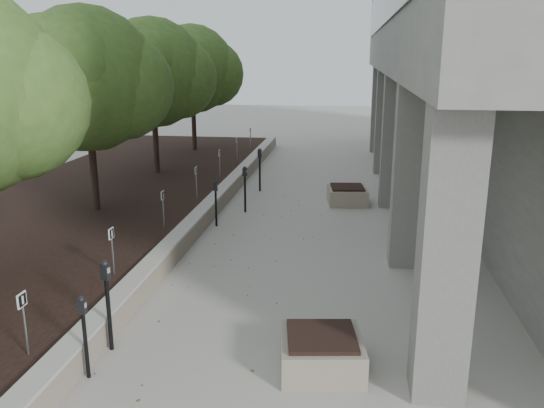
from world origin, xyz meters
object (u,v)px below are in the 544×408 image
Objects in this scene: parking_meter_2 at (85,338)px; crabapple_tree_5 at (193,88)px; parking_meter_5 at (260,170)px; planter_back at (347,195)px; parking_meter_1 at (108,306)px; planter_front at (321,352)px; parking_meter_3 at (216,204)px; crabapple_tree_4 at (153,96)px; crabapple_tree_3 at (89,110)px; parking_meter_4 at (245,189)px.

crabapple_tree_5 is at bearing 105.43° from parking_meter_2.
planter_back is (2.98, -1.24, -0.46)m from parking_meter_5.
parking_meter_1 is 1.26× the size of planter_front.
parking_meter_3 is 1.05× the size of planter_front.
crabapple_tree_4 reaches higher than planter_front.
crabapple_tree_5 is 4.24× the size of parking_meter_2.
parking_meter_3 is (0.11, 6.65, -0.13)m from parking_meter_1.
parking_meter_1 is 1.18× the size of parking_meter_2.
parking_meter_1 is (3.25, -11.53, -2.36)m from crabapple_tree_4.
crabapple_tree_5 is at bearing 119.08° from parking_meter_1.
crabapple_tree_4 is 4.62m from parking_meter_5.
crabapple_tree_3 reaches higher than parking_meter_4.
crabapple_tree_3 is 3.59× the size of parking_meter_1.
planter_front is at bearing 16.26° from parking_meter_1.
parking_meter_2 is at bearing -66.11° from crabapple_tree_3.
parking_meter_2 reaches higher than planter_front.
parking_meter_5 is (0.64, 10.83, -0.02)m from parking_meter_1.
crabapple_tree_4 is 4.30× the size of parking_meter_3.
parking_meter_3 is 7.49m from planter_front.
parking_meter_5 is (3.89, -0.70, -2.38)m from crabapple_tree_4.
parking_meter_4 is at bearing -65.15° from crabapple_tree_5.
parking_meter_4 is (0.64, 8.14, -0.06)m from parking_meter_1.
parking_meter_5 is at bearing 104.57° from parking_meter_1.
crabapple_tree_3 is 8.04m from planter_back.
crabapple_tree_3 is 1.00× the size of crabapple_tree_4.
parking_meter_3 reaches higher than planter_back.
parking_meter_3 is at bearing -71.18° from crabapple_tree_5.
planter_back is at bearing -45.28° from crabapple_tree_5.
parking_meter_5 reaches higher than parking_meter_3.
parking_meter_4 is 3.35m from planter_back.
crabapple_tree_4 is 5.70m from parking_meter_4.
parking_meter_4 is at bearing -82.61° from parking_meter_5.
crabapple_tree_3 is at bearing 118.70° from parking_meter_2.
parking_meter_3 is 4.21m from parking_meter_5.
crabapple_tree_5 is 18.11m from planter_front.
crabapple_tree_5 is at bearing 106.90° from parking_meter_3.
planter_front is (6.59, -11.63, -2.84)m from crabapple_tree_4.
planter_front reaches higher than planter_back.
crabapple_tree_5 is at bearing 90.00° from crabapple_tree_4.
crabapple_tree_3 is at bearing -179.78° from parking_meter_3.
crabapple_tree_5 is at bearing 131.11° from parking_meter_4.
crabapple_tree_5 is at bearing 134.72° from planter_back.
planter_front is 1.01× the size of planter_back.
parking_meter_3 is at bearing 2.14° from crabapple_tree_3.
crabapple_tree_4 is 6.42m from parking_meter_3.
crabapple_tree_3 reaches higher than parking_meter_2.
crabapple_tree_5 is (0.00, 10.00, 0.00)m from crabapple_tree_3.
crabapple_tree_4 is 3.91× the size of parking_meter_4.
parking_meter_4 is 8.68m from planter_front.
parking_meter_4 is at bearing 22.49° from crabapple_tree_3.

